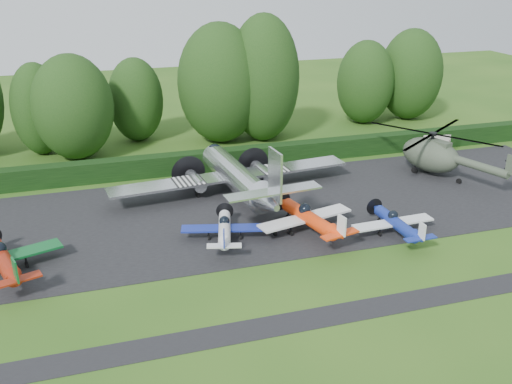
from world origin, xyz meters
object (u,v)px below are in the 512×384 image
object	(u,v)px
light_plane_white	(224,229)
transport_plane	(237,177)
light_plane_red	(3,259)
light_plane_orange	(309,218)
helicopter	(431,152)
sign_board	(436,140)
light_plane_blue	(396,223)

from	to	relation	value
light_plane_white	transport_plane	bearing A→B (deg)	54.39
light_plane_red	light_plane_white	world-z (taller)	light_plane_red
light_plane_white	light_plane_orange	world-z (taller)	light_plane_orange
helicopter	sign_board	distance (m)	8.09
light_plane_red	helicopter	world-z (taller)	helicopter
light_plane_blue	sign_board	size ratio (longest dim) A/B	2.23
light_plane_blue	helicopter	bearing A→B (deg)	50.05
transport_plane	light_plane_red	xyz separation A→B (m)	(-18.52, -8.51, -0.72)
transport_plane	light_plane_orange	size ratio (longest dim) A/B	2.66
transport_plane	light_plane_red	world-z (taller)	transport_plane
light_plane_white	light_plane_blue	distance (m)	13.22
light_plane_red	helicopter	size ratio (longest dim) A/B	0.55
light_plane_blue	sign_board	world-z (taller)	light_plane_blue
light_plane_red	light_plane_orange	bearing A→B (deg)	18.43
light_plane_blue	helicopter	world-z (taller)	helicopter
light_plane_red	sign_board	xyz separation A→B (m)	(43.25, 15.18, -0.09)
helicopter	sign_board	bearing A→B (deg)	72.58
light_plane_orange	light_plane_blue	size ratio (longest dim) A/B	1.20
light_plane_red	light_plane_white	size ratio (longest dim) A/B	1.22
transport_plane	light_plane_orange	bearing A→B (deg)	-61.49
transport_plane	light_plane_orange	distance (m)	9.19
light_plane_red	light_plane_blue	distance (m)	28.42
transport_plane	sign_board	xyz separation A→B (m)	(24.73, 6.67, -0.81)
light_plane_red	light_plane_white	xyz separation A→B (m)	(15.42, 0.59, -0.23)
light_plane_orange	sign_board	xyz separation A→B (m)	(21.17, 15.11, -0.09)
light_plane_orange	transport_plane	bearing A→B (deg)	126.35
light_plane_blue	light_plane_red	bearing A→B (deg)	177.59
light_plane_blue	sign_board	xyz separation A→B (m)	(14.92, 17.45, 0.13)
sign_board	transport_plane	bearing A→B (deg)	-178.91
light_plane_red	helicopter	bearing A→B (deg)	31.21
light_plane_red	light_plane_orange	size ratio (longest dim) A/B	1.00
light_plane_white	light_plane_blue	size ratio (longest dim) A/B	0.99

